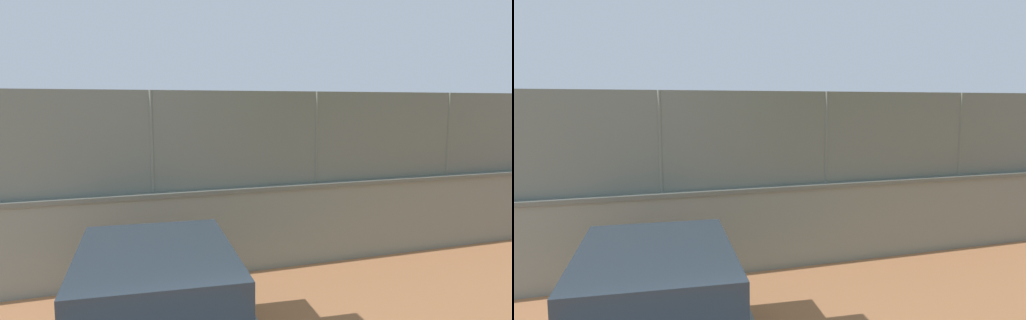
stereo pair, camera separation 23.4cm
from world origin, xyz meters
TOP-DOWN VIEW (x-y plane):
  - ground_plane at (0.00, 0.00)m, footprint 260.00×260.00m
  - perimeter_wall at (-2.36, 12.99)m, footprint 22.62×0.55m
  - fence_panel_on_wall at (-2.36, 12.99)m, footprint 22.24×0.20m
  - player_foreground_swinging at (2.68, 4.59)m, footprint 1.04×0.77m
  - player_at_service_line at (-3.29, 6.07)m, footprint 1.13×0.70m
  - player_baseline_waiting at (-2.02, 1.14)m, footprint 0.90×1.04m
  - sports_ball at (1.82, 5.53)m, footprint 0.09×0.09m
  - courtside_bench at (-5.02, 11.59)m, footprint 1.60×0.39m

SIDE VIEW (x-z plane):
  - ground_plane at x=0.00m, z-range 0.00..0.00m
  - courtside_bench at x=-5.02m, z-range 0.03..0.90m
  - perimeter_wall at x=-2.36m, z-range 0.01..1.60m
  - player_at_service_line at x=-3.29m, z-range 0.14..1.69m
  - player_foreground_swinging at x=2.68m, z-range 0.15..1.81m
  - player_baseline_waiting at x=-2.02m, z-range 0.16..1.85m
  - sports_ball at x=1.82m, z-range 1.45..1.54m
  - fence_panel_on_wall at x=-2.36m, z-range 1.60..3.39m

